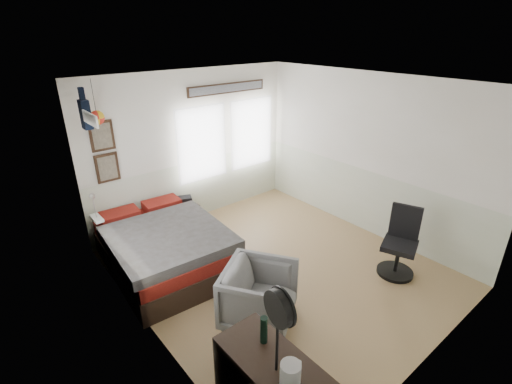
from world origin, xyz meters
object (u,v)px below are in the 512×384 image
Objects in this scene: nightstand at (185,217)px; task_chair at (400,247)px; armchair at (259,295)px; bed at (164,248)px.

nightstand is 0.43× the size of task_chair.
bed is at bearing 68.15° from armchair.
armchair reaches higher than nightstand.
task_chair is (1.72, -3.15, 0.20)m from nightstand.
nightstand is at bearing 46.36° from armchair.
task_chair reaches higher than nightstand.
nightstand is at bearing 50.08° from bed.
bed reaches higher than nightstand.
bed is 1.79m from armchair.
armchair is 0.80× the size of task_chair.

